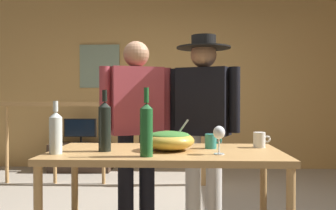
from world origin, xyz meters
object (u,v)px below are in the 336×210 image
at_px(wine_glass, 219,134).
at_px(wine_bottle_dark, 105,125).
at_px(flat_screen_tv, 80,129).
at_px(person_standing_left, 136,118).
at_px(salad_bowl, 169,140).
at_px(serving_table, 166,161).
at_px(mug_white, 260,140).
at_px(framed_picture, 100,66).
at_px(mug_teal, 211,141).
at_px(stair_railing, 119,130).
at_px(person_standing_right, 204,114).
at_px(wine_bottle_green, 146,128).
at_px(tv_console, 81,157).
at_px(wine_bottle_clear, 56,132).

distance_m(wine_glass, wine_bottle_dark, 0.72).
distance_m(flat_screen_tv, person_standing_left, 2.66).
xyz_separation_m(flat_screen_tv, salad_bowl, (1.44, -3.08, 0.18)).
relative_size(serving_table, mug_white, 12.52).
relative_size(framed_picture, mug_teal, 5.87).
bearing_deg(stair_railing, mug_teal, -65.22).
distance_m(serving_table, person_standing_right, 0.80).
height_order(salad_bowl, wine_bottle_green, wine_bottle_green).
relative_size(salad_bowl, mug_white, 2.76).
bearing_deg(stair_railing, tv_console, 130.47).
relative_size(serving_table, wine_glass, 8.60).
xyz_separation_m(salad_bowl, person_standing_left, (-0.30, 0.69, 0.10)).
height_order(framed_picture, flat_screen_tv, framed_picture).
distance_m(stair_railing, flat_screen_tv, 1.07).
bearing_deg(stair_railing, salad_bowl, -72.33).
xyz_separation_m(framed_picture, person_standing_right, (1.47, -2.71, -0.63)).
height_order(serving_table, salad_bowl, salad_bowl).
bearing_deg(flat_screen_tv, wine_glass, -61.76).
bearing_deg(stair_railing, person_standing_left, -75.01).
bearing_deg(wine_bottle_dark, flat_screen_tv, 108.20).
bearing_deg(framed_picture, mug_teal, -65.59).
bearing_deg(flat_screen_tv, person_standing_left, -64.57).
xyz_separation_m(flat_screen_tv, wine_glass, (1.74, -3.24, 0.23)).
bearing_deg(tv_console, wine_glass, -61.99).
bearing_deg(wine_bottle_green, mug_white, 30.39).
bearing_deg(person_standing_right, wine_bottle_dark, 69.83).
xyz_separation_m(person_standing_left, person_standing_right, (0.56, 0.00, 0.03)).
relative_size(framed_picture, tv_console, 0.74).
xyz_separation_m(serving_table, wine_bottle_dark, (-0.38, -0.05, 0.23)).
height_order(tv_console, wine_bottle_clear, wine_bottle_clear).
distance_m(salad_bowl, wine_bottle_dark, 0.42).
bearing_deg(wine_bottle_green, wine_bottle_dark, 144.68).
bearing_deg(flat_screen_tv, framed_picture, 55.74).
bearing_deg(wine_bottle_dark, person_standing_right, 48.47).
xyz_separation_m(tv_console, wine_bottle_green, (1.32, -3.37, 0.70)).
bearing_deg(person_standing_right, wine_bottle_clear, 64.21).
bearing_deg(person_standing_right, framed_picture, -40.12).
xyz_separation_m(wine_glass, wine_bottle_green, (-0.42, -0.10, 0.04)).
relative_size(tv_console, salad_bowl, 2.77).
relative_size(mug_teal, person_standing_left, 0.07).
xyz_separation_m(salad_bowl, mug_teal, (0.28, 0.11, -0.02)).
bearing_deg(serving_table, wine_bottle_clear, -165.22).
bearing_deg(person_standing_left, person_standing_right, 158.65).
bearing_deg(wine_bottle_dark, framed_picture, 103.23).
distance_m(tv_console, flat_screen_tv, 0.43).
distance_m(stair_railing, tv_console, 1.20).
bearing_deg(tv_console, person_standing_right, -55.05).
bearing_deg(wine_glass, stair_railing, 112.88).
distance_m(mug_white, mug_teal, 0.34).
bearing_deg(wine_bottle_clear, mug_white, 15.07).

